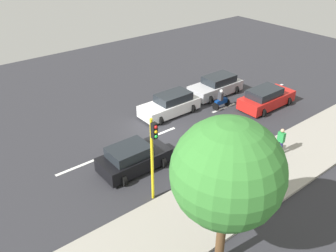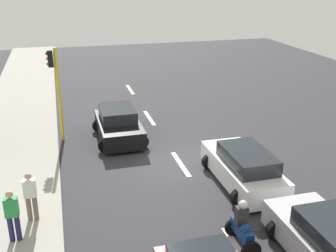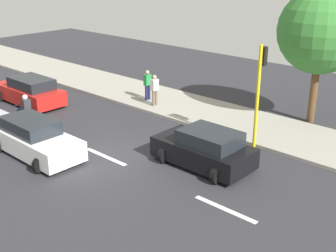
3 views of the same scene
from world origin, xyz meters
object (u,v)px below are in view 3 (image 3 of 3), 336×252
object	(u,v)px
car_red	(30,91)
pedestrian_near_signal	(155,89)
pedestrian_by_tree	(148,84)
street_tree_north	(321,31)
motorcycle	(26,112)
traffic_light_corner	(260,83)
car_black	(205,149)
car_white	(35,139)

from	to	relation	value
car_red	pedestrian_near_signal	world-z (taller)	pedestrian_near_signal
pedestrian_by_tree	street_tree_north	bearing A→B (deg)	-69.01
motorcycle	car_red	bearing A→B (deg)	55.50
traffic_light_corner	street_tree_north	xyz separation A→B (m)	(4.70, -0.26, 1.56)
pedestrian_by_tree	street_tree_north	xyz separation A→B (m)	(3.17, -8.25, 3.43)
car_black	car_red	world-z (taller)	same
pedestrian_near_signal	street_tree_north	distance (m)	8.80
motorcycle	pedestrian_near_signal	distance (m)	6.71
car_red	car_black	bearing A→B (deg)	-88.42
traffic_light_corner	car_red	bearing A→B (deg)	103.69
car_red	motorcycle	bearing A→B (deg)	-124.50
car_red	pedestrian_by_tree	size ratio (longest dim) A/B	2.70
car_black	car_white	distance (m)	6.97
pedestrian_by_tree	traffic_light_corner	size ratio (longest dim) A/B	0.38
motorcycle	street_tree_north	bearing A→B (deg)	-46.28
car_red	motorcycle	size ratio (longest dim) A/B	2.98
street_tree_north	car_red	bearing A→B (deg)	121.09
traffic_light_corner	pedestrian_near_signal	bearing A→B (deg)	81.37
car_black	car_white	xyz separation A→B (m)	(-3.90, 5.78, 0.00)
car_white	car_red	distance (m)	7.20
car_red	pedestrian_by_tree	xyz separation A→B (m)	(4.61, -4.65, 0.35)
car_white	pedestrian_near_signal	world-z (taller)	pedestrian_near_signal
street_tree_north	motorcycle	bearing A→B (deg)	133.72
car_black	traffic_light_corner	bearing A→B (deg)	-12.31
car_black	pedestrian_by_tree	size ratio (longest dim) A/B	2.32
motorcycle	car_black	bearing A→B (deg)	-76.43
pedestrian_near_signal	traffic_light_corner	world-z (taller)	traffic_light_corner
car_red	pedestrian_near_signal	xyz separation A→B (m)	(4.14, -5.66, 0.35)
traffic_light_corner	street_tree_north	size ratio (longest dim) A/B	0.69
car_black	car_white	size ratio (longest dim) A/B	0.88
car_black	pedestrian_by_tree	bearing A→B (deg)	59.94
car_black	pedestrian_near_signal	bearing A→B (deg)	59.19
car_white	street_tree_north	xyz separation A→B (m)	(11.34, -6.64, 3.78)
pedestrian_by_tree	street_tree_north	distance (m)	9.48
motorcycle	street_tree_north	xyz separation A→B (m)	(9.68, -10.13, 3.85)
car_black	car_white	bearing A→B (deg)	123.99
motorcycle	street_tree_north	size ratio (longest dim) A/B	0.23
car_red	motorcycle	distance (m)	3.36
traffic_light_corner	street_tree_north	distance (m)	4.96
car_white	car_black	bearing A→B (deg)	-56.01
car_red	pedestrian_by_tree	world-z (taller)	pedestrian_by_tree
car_red	pedestrian_by_tree	bearing A→B (deg)	-45.22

